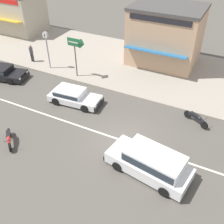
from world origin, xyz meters
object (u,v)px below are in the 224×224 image
Objects in this scene: shopfront_mid_block at (166,35)px; pedestrian_near_clock at (31,52)px; hatchback_white_2 at (73,96)px; motorcycle_1 at (196,118)px; motorcycle_2 at (9,138)px; sedan_black_1 at (2,72)px; street_clock at (46,42)px; arrow_signboard at (80,46)px; shopfront_corner_warung at (16,11)px; minivan_white_4 at (151,162)px.

pedestrian_near_clock is at bearing -153.35° from shopfront_mid_block.
hatchback_white_2 is 2.27× the size of motorcycle_1.
pedestrian_near_clock reaches higher than motorcycle_2.
sedan_black_1 is at bearing -142.11° from shopfront_mid_block.
street_clock is 3.59m from arrow_signboard.
shopfront_corner_warung is at bearing 145.26° from hatchback_white_2.
arrow_signboard is 6.20m from pedestrian_near_clock.
sedan_black_1 is 0.93× the size of minivan_white_4.
motorcycle_2 is 10.03m from street_clock.
shopfront_corner_warung reaches higher than arrow_signboard.
motorcycle_1 is (16.45, 1.22, -0.11)m from sedan_black_1.
arrow_signboard is at bearing -26.61° from shopfront_corner_warung.
shopfront_mid_block is at bearing 37.89° from sedan_black_1.
street_clock is 10.59m from shopfront_mid_block.
motorcycle_1 is 13.96m from street_clock.
pedestrian_near_clock is at bearing 172.04° from street_clock.
minivan_white_4 is at bearing -30.86° from street_clock.
motorcycle_1 and motorcycle_2 have the same top height.
motorcycle_2 is at bearing -108.73° from shopfront_mid_block.
pedestrian_near_clock is (-5.87, 0.50, -1.93)m from arrow_signboard.
pedestrian_near_clock is at bearing 122.76° from motorcycle_2.
pedestrian_near_clock is (0.48, 3.44, 0.58)m from sedan_black_1.
arrow_signboard is (3.56, -0.18, 0.44)m from street_clock.
sedan_black_1 is 3.09× the size of motorcycle_2.
street_clock is (2.79, 3.12, 2.07)m from sedan_black_1.
street_clock is 0.56× the size of shopfront_corner_warung.
motorcycle_2 is 15.96m from shopfront_mid_block.
minivan_white_4 is 1.47× the size of street_clock.
sedan_black_1 is 16.49m from motorcycle_1.
hatchback_white_2 is at bearing 152.80° from minivan_white_4.
motorcycle_1 is (8.84, 1.61, -0.16)m from hatchback_white_2.
shopfront_mid_block reaches higher than motorcycle_2.
street_clock is at bearing 48.22° from sedan_black_1.
minivan_white_4 is at bearing 11.08° from motorcycle_2.
minivan_white_4 reaches higher than sedan_black_1.
shopfront_mid_block is (-3.53, 13.27, 1.89)m from minivan_white_4.
street_clock is at bearing -34.03° from shopfront_corner_warung.
pedestrian_near_clock is at bearing 151.73° from hatchback_white_2.
motorcycle_1 is 16.13m from pedestrian_near_clock.
minivan_white_4 is 13.86m from shopfront_mid_block.
sedan_black_1 is at bearing -55.51° from shopfront_corner_warung.
minivan_white_4 is 11.55m from arrow_signboard.
motorcycle_2 is at bearing -101.09° from hatchback_white_2.
shopfront_mid_block is (3.98, 9.41, 2.15)m from hatchback_white_2.
pedestrian_near_clock reaches higher than minivan_white_4.
motorcycle_1 is 1.22× the size of motorcycle_2.
shopfront_mid_block is (5.24, 6.08, -0.31)m from arrow_signboard.
sedan_black_1 reaches higher than motorcycle_1.
shopfront_corner_warung is at bearing 145.97° from street_clock.
hatchback_white_2 is at bearing -36.06° from street_clock.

